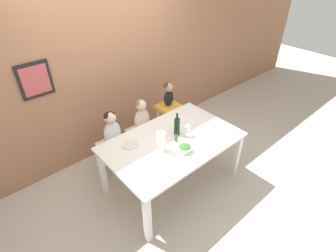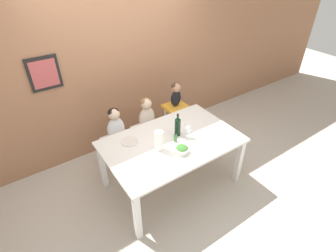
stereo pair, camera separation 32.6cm
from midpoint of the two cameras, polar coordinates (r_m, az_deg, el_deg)
ground_plane at (r=3.83m, az=-1.67°, el=-12.12°), size 14.00×14.00×0.00m
wall_back at (r=3.99m, az=-14.42°, el=12.47°), size 10.00×0.09×2.70m
dining_table at (r=3.37m, az=-1.86°, el=-4.38°), size 1.70×1.08×0.75m
chair_far_left at (r=3.90m, az=-13.93°, el=-4.67°), size 0.41×0.38×0.45m
chair_far_center at (r=4.09m, az=-7.80°, el=-1.76°), size 0.41×0.38×0.45m
chair_right_highchair at (r=4.26m, az=-2.06°, el=2.69°), size 0.35×0.33×0.68m
person_child_left at (r=3.69m, az=-14.69°, el=-0.46°), size 0.26×0.17×0.52m
person_child_center at (r=3.89m, az=-8.22°, el=2.39°), size 0.26×0.17×0.52m
person_baby_right at (r=4.07m, az=-2.19°, el=7.29°), size 0.18×0.15×0.39m
wine_bottle at (r=3.35m, az=-0.82°, el=-0.13°), size 0.08×0.08×0.32m
paper_towel_roll at (r=3.11m, az=-4.47°, el=-3.47°), size 0.10×0.10×0.26m
wine_glass_near at (r=3.34m, az=1.55°, el=-0.54°), size 0.07×0.07×0.17m
salad_bowl_large at (r=3.13m, az=0.67°, el=-4.97°), size 0.17×0.17×0.09m
dinner_plate_front_left at (r=2.93m, az=-6.81°, el=-9.75°), size 0.21×0.21×0.01m
dinner_plate_back_left at (r=3.31m, az=-11.04°, el=-4.05°), size 0.21×0.21×0.01m
condiment_bottle_hot_sauce at (r=3.28m, az=-1.07°, el=-2.53°), size 0.04×0.04×0.12m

